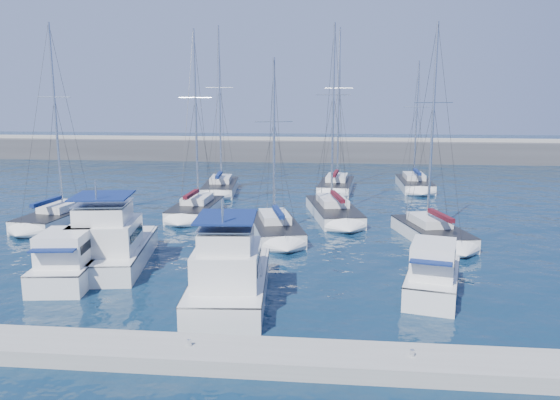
# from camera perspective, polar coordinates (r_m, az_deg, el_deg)

# --- Properties ---
(ground) EXTENTS (220.00, 220.00, 0.00)m
(ground) POSITION_cam_1_polar(r_m,az_deg,el_deg) (31.11, -4.09, -7.12)
(ground) COLOR black
(ground) RESTS_ON ground
(breakwater) EXTENTS (160.00, 6.00, 4.45)m
(breakwater) POSITION_cam_1_polar(r_m,az_deg,el_deg) (81.75, 2.17, 4.89)
(breakwater) COLOR #424244
(breakwater) RESTS_ON ground
(dock) EXTENTS (40.00, 2.20, 0.60)m
(dock) POSITION_cam_1_polar(r_m,az_deg,el_deg) (21.04, -9.42, -15.53)
(dock) COLOR gray
(dock) RESTS_ON ground
(dock_cleat_centre) EXTENTS (0.16, 0.16, 0.25)m
(dock_cleat_centre) POSITION_cam_1_polar(r_m,az_deg,el_deg) (20.85, -9.46, -14.49)
(dock_cleat_centre) COLOR silver
(dock_cleat_centre) RESTS_ON dock
(dock_cleat_near_stbd) EXTENTS (0.16, 0.16, 0.25)m
(dock_cleat_near_stbd) POSITION_cam_1_polar(r_m,az_deg,el_deg) (20.39, 13.64, -15.27)
(dock_cleat_near_stbd) COLOR silver
(dock_cleat_near_stbd) RESTS_ON dock
(motor_yacht_port_outer) EXTENTS (3.49, 6.21, 3.20)m
(motor_yacht_port_outer) POSITION_cam_1_polar(r_m,az_deg,el_deg) (30.68, -21.10, -6.26)
(motor_yacht_port_outer) COLOR silver
(motor_yacht_port_outer) RESTS_ON ground
(motor_yacht_port_inner) EXTENTS (5.29, 8.94, 4.69)m
(motor_yacht_port_inner) POSITION_cam_1_polar(r_m,az_deg,el_deg) (32.54, -17.40, -4.71)
(motor_yacht_port_inner) COLOR silver
(motor_yacht_port_inner) RESTS_ON ground
(motor_yacht_stbd_inner) EXTENTS (4.19, 8.97, 4.69)m
(motor_yacht_stbd_inner) POSITION_cam_1_polar(r_m,az_deg,el_deg) (26.19, -5.31, -8.03)
(motor_yacht_stbd_inner) COLOR silver
(motor_yacht_stbd_inner) RESTS_ON ground
(motor_yacht_stbd_outer) EXTENTS (3.63, 6.16, 3.20)m
(motor_yacht_stbd_outer) POSITION_cam_1_polar(r_m,az_deg,el_deg) (27.69, 15.66, -7.76)
(motor_yacht_stbd_outer) COLOR silver
(motor_yacht_stbd_outer) RESTS_ON ground
(sailboat_mid_a) EXTENTS (3.69, 7.80, 15.15)m
(sailboat_mid_a) POSITION_cam_1_polar(r_m,az_deg,el_deg) (44.65, -22.20, -1.64)
(sailboat_mid_a) COLOR silver
(sailboat_mid_a) RESTS_ON ground
(sailboat_mid_b) EXTENTS (3.22, 7.60, 15.08)m
(sailboat_mid_b) POSITION_cam_1_polar(r_m,az_deg,el_deg) (44.92, -8.76, -0.88)
(sailboat_mid_b) COLOR silver
(sailboat_mid_b) RESTS_ON ground
(sailboat_mid_c) EXTENTS (4.79, 8.17, 12.45)m
(sailboat_mid_c) POSITION_cam_1_polar(r_m,az_deg,el_deg) (37.93, -0.46, -2.99)
(sailboat_mid_c) COLOR silver
(sailboat_mid_c) RESTS_ON ground
(sailboat_mid_d) EXTENTS (4.91, 9.65, 15.45)m
(sailboat_mid_d) POSITION_cam_1_polar(r_m,az_deg,el_deg) (43.85, 5.59, -1.12)
(sailboat_mid_d) COLOR silver
(sailboat_mid_d) RESTS_ON ground
(sailboat_mid_e) EXTENTS (4.84, 8.04, 14.62)m
(sailboat_mid_e) POSITION_cam_1_polar(r_m,az_deg,el_deg) (38.24, 15.54, -3.24)
(sailboat_mid_e) COLOR silver
(sailboat_mid_e) RESTS_ON ground
(sailboat_back_a) EXTENTS (3.88, 8.43, 16.61)m
(sailboat_back_a) POSITION_cam_1_polar(r_m,az_deg,el_deg) (55.24, -6.23, 1.40)
(sailboat_back_a) COLOR silver
(sailboat_back_a) RESTS_ON ground
(sailboat_back_b) EXTENTS (3.88, 8.71, 16.55)m
(sailboat_back_b) POSITION_cam_1_polar(r_m,az_deg,el_deg) (56.19, 5.91, 1.56)
(sailboat_back_b) COLOR silver
(sailboat_back_b) RESTS_ON ground
(sailboat_back_c) EXTENTS (3.15, 8.07, 13.41)m
(sailboat_back_c) POSITION_cam_1_polar(r_m,az_deg,el_deg) (58.63, 13.87, 1.66)
(sailboat_back_c) COLOR silver
(sailboat_back_c) RESTS_ON ground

